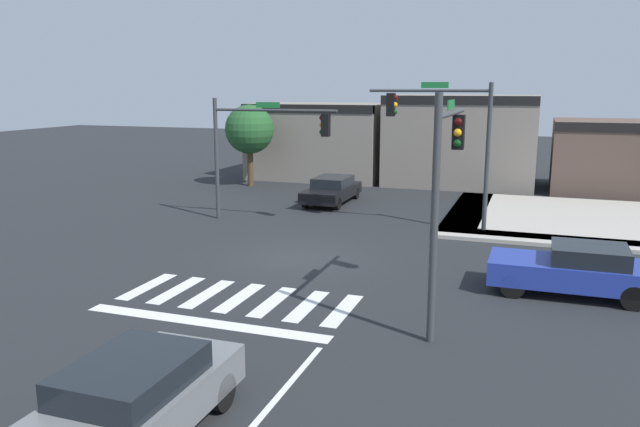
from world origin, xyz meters
TOP-DOWN VIEW (x-y plane):
  - ground_plane at (0.00, 0.00)m, footprint 120.00×120.00m
  - crosswalk_near at (-0.00, -4.50)m, footprint 6.60×2.56m
  - bike_detector_marking at (1.66, -8.86)m, footprint 0.97×0.97m
  - curb_corner_northeast at (8.49, 9.42)m, footprint 10.00×10.60m
  - storefront_row at (2.07, 19.05)m, footprint 25.70×6.59m
  - traffic_signal_northeast at (4.12, 5.95)m, footprint 4.98×0.32m
  - traffic_signal_northwest at (-3.48, 4.97)m, footprint 5.74×0.32m
  - traffic_signal_southeast at (5.63, -4.15)m, footprint 0.32×4.51m
  - car_gray at (1.66, -11.82)m, footprint 1.93×4.78m
  - car_blue at (8.96, -1.06)m, footprint 4.55×1.95m
  - car_black at (-2.12, 10.31)m, footprint 1.88×4.75m
  - roadside_tree at (-8.50, 14.00)m, footprint 2.90×2.90m

SIDE VIEW (x-z plane):
  - ground_plane at x=0.00m, z-range 0.00..0.00m
  - bike_detector_marking at x=1.66m, z-range 0.00..0.01m
  - crosswalk_near at x=0.00m, z-range 0.00..0.01m
  - curb_corner_northeast at x=8.49m, z-range 0.00..0.15m
  - car_black at x=-2.12m, z-range 0.02..1.36m
  - car_blue at x=8.96m, z-range 0.02..1.49m
  - car_gray at x=1.66m, z-range 0.03..1.52m
  - storefront_row at x=2.07m, z-range -0.23..5.15m
  - roadside_tree at x=-8.50m, z-range 0.95..5.80m
  - traffic_signal_northwest at x=-3.48m, z-range 1.04..6.44m
  - traffic_signal_southeast at x=5.63m, z-range 1.03..6.79m
  - traffic_signal_northeast at x=4.12m, z-range 1.20..7.27m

